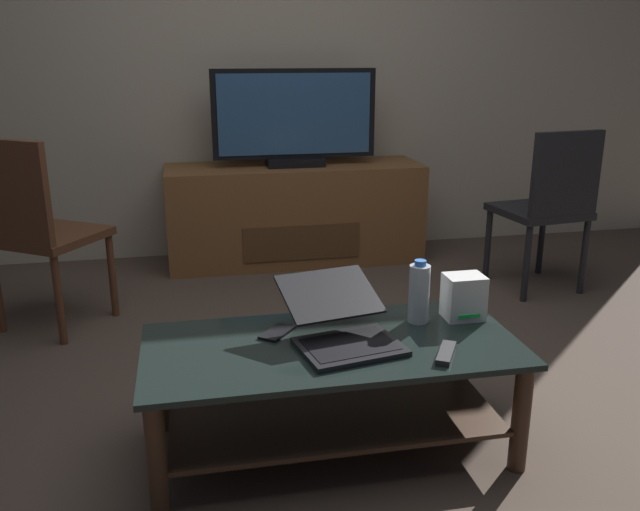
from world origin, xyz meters
name	(u,v)px	position (x,y,z in m)	size (l,w,h in m)	color
ground_plane	(338,397)	(0.00, 0.00, 0.00)	(7.68, 7.68, 0.00)	#4C3D33
back_wall	(264,38)	(0.00, 2.16, 1.40)	(6.40, 0.12, 2.80)	#B2A38C
coffee_table	(332,377)	(-0.10, -0.34, 0.27)	(1.25, 0.58, 0.40)	black
media_cabinet	(295,213)	(0.13, 1.83, 0.31)	(1.62, 0.51, 0.63)	brown
television	(294,120)	(0.13, 1.81, 0.91)	(1.02, 0.20, 0.59)	black
dining_chair	(549,203)	(1.42, 0.96, 0.52)	(0.49, 0.49, 0.92)	black
side_chair	(36,226)	(-1.26, 0.94, 0.53)	(0.61, 0.61, 0.95)	#59331E
laptop	(341,325)	(-0.07, -0.33, 0.46)	(0.40, 0.47, 0.18)	black
router_box	(464,297)	(0.41, -0.22, 0.48)	(0.14, 0.11, 0.16)	white
water_bottle_near	(419,293)	(0.24, -0.22, 0.51)	(0.07, 0.07, 0.23)	silver
cell_phone	(277,332)	(-0.27, -0.23, 0.40)	(0.07, 0.14, 0.01)	black
tv_remote	(446,353)	(0.23, -0.51, 0.41)	(0.04, 0.16, 0.02)	#2D2D30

